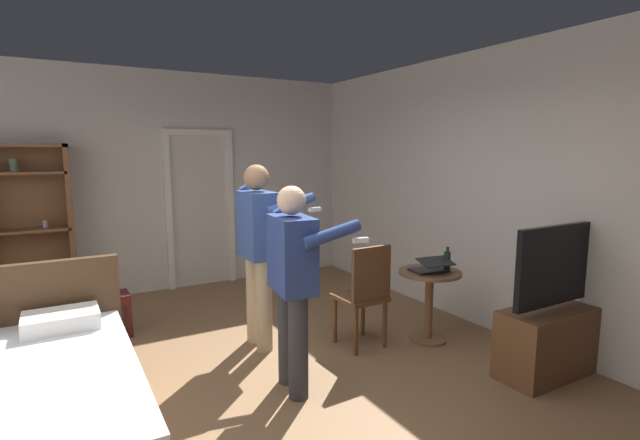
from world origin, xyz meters
The scene contains 15 objects.
ground_plane centered at (0.00, 0.00, 0.00)m, with size 7.26×7.26×0.00m, color olive.
wall_back centered at (0.00, 3.36, 1.43)m, with size 5.49×0.12×2.87m, color beige.
wall_right centered at (2.69, 0.00, 1.43)m, with size 0.12×6.84×2.87m, color beige.
doorway_frame centered at (0.51, 3.28, 1.22)m, with size 0.93×0.08×2.13m.
bed centered at (-1.58, 0.10, 0.30)m, with size 1.52×2.04×1.02m.
bookshelf centered at (-1.50, 3.14, 1.04)m, with size 0.92×0.32×1.93m.
tv_flatscreen centered at (2.33, -0.77, 0.38)m, with size 1.12×0.40×1.26m.
side_table centered at (1.87, 0.25, 0.47)m, with size 0.60×0.60×0.70m.
laptop centered at (1.83, 0.21, 0.75)m, with size 0.37×0.37×0.15m.
bottle_on_table centered at (2.01, 0.17, 0.80)m, with size 0.06×0.06×0.24m.
wooden_chair centered at (1.23, 0.43, 0.54)m, with size 0.43×0.43×0.99m.
person_blue_shirt centered at (0.30, 0.06, 0.92)m, with size 0.61×0.67×1.59m.
person_striped_shirt centered at (0.40, 0.97, 1.00)m, with size 0.65×0.59×1.72m.
suitcase_dark centered at (-0.91, 1.91, 0.22)m, with size 0.56×0.29×0.43m, color #4C1919.
suitcase_small centered at (-0.93, 1.97, 0.17)m, with size 0.52×0.36×0.33m, color black.
Camera 1 is at (-1.23, -3.00, 1.85)m, focal length 26.14 mm.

